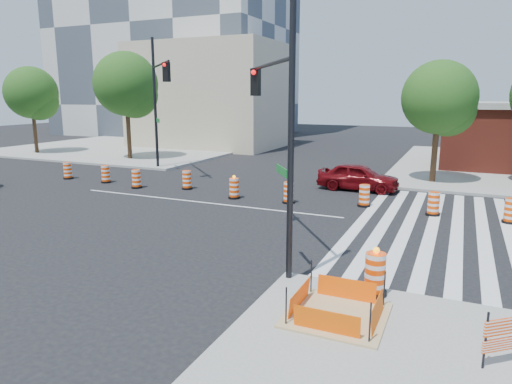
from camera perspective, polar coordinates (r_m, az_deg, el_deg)
ground at (r=22.26m, az=-6.86°, el=-1.28°), size 120.00×120.00×0.00m
sidewalk_nw at (r=47.06m, az=-14.42°, el=5.54°), size 22.00×22.00×0.15m
crosswalk_east at (r=19.20m, az=22.49°, el=-4.28°), size 6.75×13.50×0.01m
lane_centerline at (r=22.26m, az=-6.86°, el=-1.27°), size 14.00×0.12×0.01m
excavation_pit at (r=10.92m, az=10.05°, el=-14.66°), size 2.20×2.20×0.90m
beige_midrise at (r=46.71m, az=-5.71°, el=11.87°), size 14.00×10.00×10.00m
red_coupe at (r=25.41m, az=12.65°, el=1.88°), size 4.38×1.85×1.48m
signal_pole_se at (r=13.43m, az=2.63°, el=10.10°), size 3.41×4.74×7.56m
signal_pole_nw at (r=30.86m, az=-12.13°, el=12.23°), size 4.68×4.86×8.73m
pit_drum at (r=12.00m, az=14.64°, el=-10.01°), size 0.64×0.64×1.26m
barricade at (r=9.94m, az=28.67°, el=-15.36°), size 0.76×0.64×1.12m
tree_north_a at (r=44.25m, az=-26.19°, el=10.75°), size 4.41×4.41×7.49m
tree_north_b at (r=37.57m, az=-15.84°, el=12.43°), size 4.94×4.94×8.40m
tree_north_c at (r=28.19m, az=21.97°, el=10.43°), size 4.14×4.14×7.03m
median_drum_0 at (r=30.51m, az=-22.47°, el=2.42°), size 0.60×0.60×1.02m
median_drum_1 at (r=28.40m, az=-18.27°, el=2.08°), size 0.60×0.60×1.02m
median_drum_2 at (r=26.26m, az=-14.72°, el=1.52°), size 0.60×0.60×1.02m
median_drum_3 at (r=25.40m, az=-8.64°, el=1.43°), size 0.60×0.60×1.02m
median_drum_4 at (r=22.85m, az=-2.74°, el=0.40°), size 0.60×0.60×1.18m
median_drum_5 at (r=21.89m, az=4.10°, el=-0.17°), size 0.60×0.60×1.02m
median_drum_6 at (r=21.77m, az=13.38°, el=-0.53°), size 0.60×0.60×1.02m
median_drum_7 at (r=21.04m, az=21.29°, el=-1.47°), size 0.60×0.60×1.02m
median_drum_8 at (r=21.10m, az=29.22°, el=-2.16°), size 0.60×0.60×1.02m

